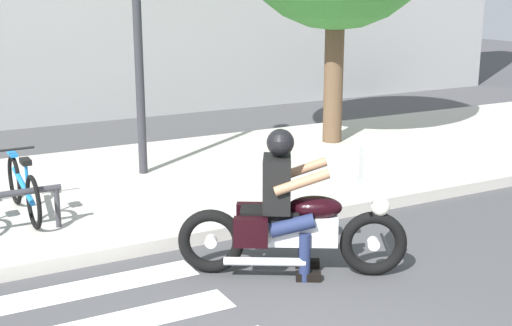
{
  "coord_description": "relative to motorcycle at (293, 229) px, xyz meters",
  "views": [
    {
      "loc": [
        -2.37,
        -3.68,
        2.78
      ],
      "look_at": [
        1.05,
        2.65,
        0.91
      ],
      "focal_mm": 49.48,
      "sensor_mm": 36.0,
      "label": 1
    }
  ],
  "objects": [
    {
      "name": "motorcycle",
      "position": [
        0.0,
        0.0,
        0.0
      ],
      "size": [
        1.97,
        1.23,
        1.24
      ],
      "color": "black",
      "rests_on": "ground"
    },
    {
      "name": "rider",
      "position": [
        -0.06,
        0.04,
        0.37
      ],
      "size": [
        0.77,
        0.72,
        1.44
      ],
      "color": "black",
      "rests_on": "ground"
    },
    {
      "name": "crosswalk_stripe_5",
      "position": [
        -2.21,
        0.62,
        -0.46
      ],
      "size": [
        2.8,
        0.4,
        0.01
      ],
      "primitive_type": "cube",
      "color": "white",
      "rests_on": "ground"
    },
    {
      "name": "sidewalk",
      "position": [
        -0.99,
        3.32,
        -0.39
      ],
      "size": [
        24.0,
        4.4,
        0.15
      ],
      "primitive_type": "cube",
      "color": "#B7B2A8",
      "rests_on": "ground"
    },
    {
      "name": "bicycle_4",
      "position": [
        -2.03,
        2.58,
        0.02
      ],
      "size": [
        0.48,
        1.61,
        0.73
      ],
      "color": "black",
      "rests_on": "sidewalk"
    }
  ]
}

